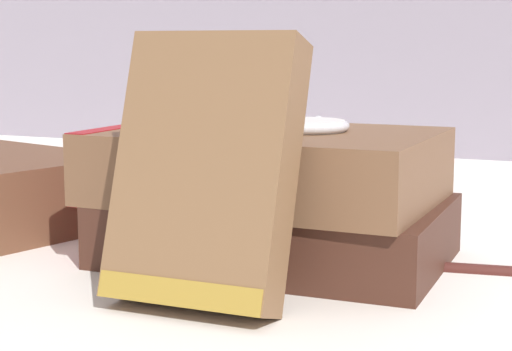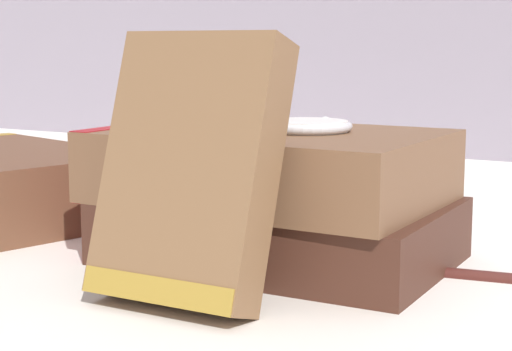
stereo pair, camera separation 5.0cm
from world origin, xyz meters
TOP-DOWN VIEW (x-y plane):
  - ground_plane at (0.00, 0.00)m, footprint 3.00×3.00m
  - book_flat_bottom at (-0.01, 0.02)m, footprint 0.18×0.13m
  - book_flat_top at (-0.01, 0.02)m, footprint 0.18×0.13m
  - book_leaning_front at (-0.00, -0.07)m, footprint 0.08×0.06m
  - pocket_watch at (0.01, 0.02)m, footprint 0.05×0.05m
  - reading_glasses at (-0.08, 0.14)m, footprint 0.10×0.06m

SIDE VIEW (x-z plane):
  - ground_plane at x=0.00m, z-range 0.00..0.00m
  - reading_glasses at x=-0.08m, z-range 0.00..0.00m
  - book_flat_bottom at x=-0.01m, z-range 0.00..0.03m
  - book_flat_top at x=-0.01m, z-range 0.03..0.07m
  - book_leaning_front at x=0.00m, z-range 0.00..0.12m
  - pocket_watch at x=0.01m, z-range 0.07..0.08m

